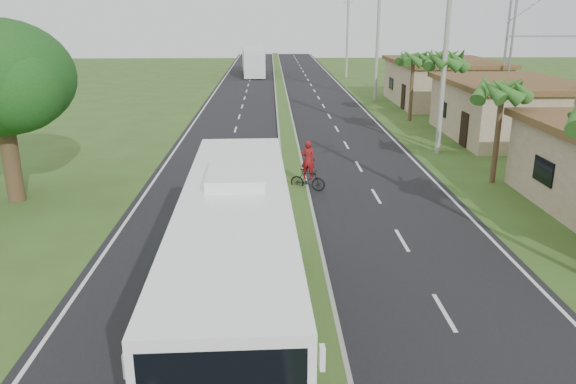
{
  "coord_description": "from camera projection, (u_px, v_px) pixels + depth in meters",
  "views": [
    {
      "loc": [
        -1.12,
        -13.18,
        7.66
      ],
      "look_at": [
        -0.52,
        5.16,
        1.8
      ],
      "focal_mm": 35.0,
      "sensor_mm": 36.0,
      "label": 1
    }
  ],
  "objects": [
    {
      "name": "ground",
      "position": [
        314.0,
        315.0,
        14.92
      ],
      "size": [
        180.0,
        180.0,
        0.0
      ],
      "primitive_type": "plane",
      "color": "#374E1C",
      "rests_on": "ground"
    },
    {
      "name": "road_asphalt",
      "position": [
        289.0,
        146.0,
        33.96
      ],
      "size": [
        14.0,
        160.0,
        0.02
      ],
      "primitive_type": "cube",
      "color": "black",
      "rests_on": "ground"
    },
    {
      "name": "median_strip",
      "position": [
        289.0,
        144.0,
        33.93
      ],
      "size": [
        1.2,
        160.0,
        0.18
      ],
      "color": "gray",
      "rests_on": "ground"
    },
    {
      "name": "lane_edge_left",
      "position": [
        178.0,
        147.0,
        33.75
      ],
      "size": [
        0.12,
        160.0,
        0.01
      ],
      "primitive_type": "cube",
      "color": "silver",
      "rests_on": "ground"
    },
    {
      "name": "lane_edge_right",
      "position": [
        398.0,
        145.0,
        34.17
      ],
      "size": [
        0.12,
        160.0,
        0.01
      ],
      "primitive_type": "cube",
      "color": "silver",
      "rests_on": "ground"
    },
    {
      "name": "shop_mid",
      "position": [
        507.0,
        109.0,
        35.73
      ],
      "size": [
        7.6,
        10.6,
        3.67
      ],
      "color": "#9A8868",
      "rests_on": "ground"
    },
    {
      "name": "shop_far",
      "position": [
        442.0,
        82.0,
        49.04
      ],
      "size": [
        8.6,
        11.6,
        3.82
      ],
      "color": "#9A8868",
      "rests_on": "ground"
    },
    {
      "name": "palm_verge_b",
      "position": [
        503.0,
        90.0,
        25.31
      ],
      "size": [
        2.4,
        2.4,
        5.05
      ],
      "color": "#473321",
      "rests_on": "ground"
    },
    {
      "name": "palm_verge_c",
      "position": [
        445.0,
        60.0,
        31.72
      ],
      "size": [
        2.4,
        2.4,
        5.85
      ],
      "color": "#473321",
      "rests_on": "ground"
    },
    {
      "name": "palm_verge_d",
      "position": [
        414.0,
        58.0,
        40.48
      ],
      "size": [
        2.4,
        2.4,
        5.25
      ],
      "color": "#473321",
      "rests_on": "ground"
    },
    {
      "name": "utility_pole_b",
      "position": [
        446.0,
        40.0,
        30.41
      ],
      "size": [
        3.2,
        0.28,
        12.0
      ],
      "color": "gray",
      "rests_on": "ground"
    },
    {
      "name": "utility_pole_c",
      "position": [
        378.0,
        37.0,
        49.63
      ],
      "size": [
        1.6,
        0.28,
        11.0
      ],
      "color": "gray",
      "rests_on": "ground"
    },
    {
      "name": "utility_pole_d",
      "position": [
        347.0,
        32.0,
        68.75
      ],
      "size": [
        1.6,
        0.28,
        10.5
      ],
      "color": "gray",
      "rests_on": "ground"
    },
    {
      "name": "coach_bus_main",
      "position": [
        237.0,
        252.0,
        13.55
      ],
      "size": [
        2.86,
        12.21,
        3.93
      ],
      "rotation": [
        0.0,
        0.0,
        0.03
      ],
      "color": "white",
      "rests_on": "ground"
    },
    {
      "name": "coach_bus_far",
      "position": [
        253.0,
        60.0,
        72.1
      ],
      "size": [
        3.24,
        11.88,
        3.42
      ],
      "rotation": [
        0.0,
        0.0,
        0.06
      ],
      "color": "white",
      "rests_on": "ground"
    },
    {
      "name": "motorcyclist",
      "position": [
        308.0,
        172.0,
        25.14
      ],
      "size": [
        1.68,
        0.99,
        2.31
      ],
      "rotation": [
        0.0,
        0.0,
        -0.35
      ],
      "color": "black",
      "rests_on": "ground"
    }
  ]
}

